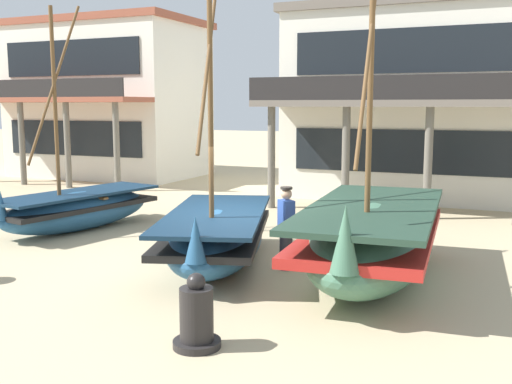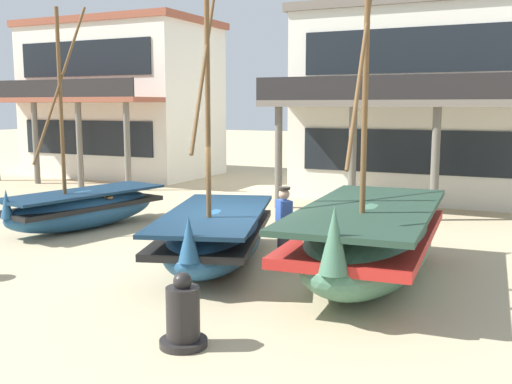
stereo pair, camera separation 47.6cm
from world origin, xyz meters
name	(u,v)px [view 2 (the right image)]	position (x,y,z in m)	size (l,w,h in m)	color
ground_plane	(235,265)	(0.00, 0.00, 0.00)	(120.00, 120.00, 0.00)	tan
fishing_boat_near_left	(215,235)	(-0.37, -0.19, 0.63)	(3.30, 5.14, 6.40)	#23517A
fishing_boat_centre_large	(369,240)	(2.78, 0.05, 0.79)	(2.65, 5.79, 7.04)	#427056
fishing_boat_far_right	(83,207)	(-5.38, 1.54, 0.57)	(2.39, 4.79, 5.80)	#23517A
fisherman_by_hull	(284,229)	(1.05, 0.10, 0.83)	(0.41, 0.41, 1.68)	#33333D
capstan_winch	(183,317)	(1.30, -4.05, 0.42)	(0.66, 0.66, 1.05)	black
harbor_building_main	(428,102)	(1.67, 12.31, 3.39)	(8.84, 9.49, 6.77)	silver
harbor_building_annex	(122,99)	(-12.39, 12.31, 3.56)	(8.62, 7.37, 7.10)	silver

